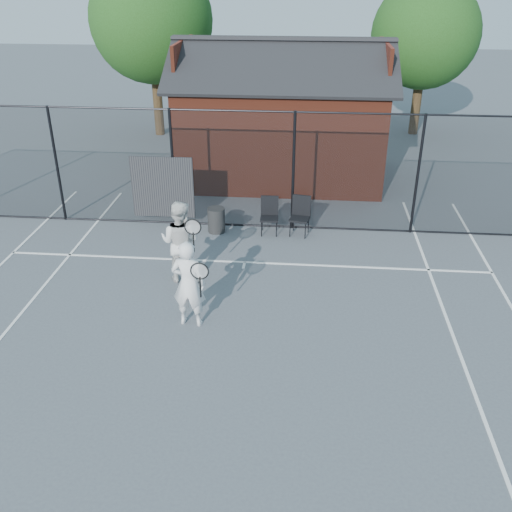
# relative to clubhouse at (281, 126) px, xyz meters

# --- Properties ---
(ground) EXTENTS (80.00, 80.00, 0.00)m
(ground) POSITION_rel_clubhouse_xyz_m (-0.50, -9.00, -1.61)
(ground) COLOR #4E5359
(ground) RESTS_ON ground
(court_lines) EXTENTS (11.02, 18.00, 0.01)m
(court_lines) POSITION_rel_clubhouse_xyz_m (-0.50, -10.32, -1.60)
(court_lines) COLOR white
(court_lines) RESTS_ON ground
(fence) EXTENTS (22.04, 3.00, 3.00)m
(fence) POSITION_rel_clubhouse_xyz_m (-0.80, -4.00, -0.16)
(fence) COLOR black
(fence) RESTS_ON ground
(clubhouse) EXTENTS (6.50, 4.36, 4.19)m
(clubhouse) POSITION_rel_clubhouse_xyz_m (0.00, 0.00, 0.00)
(clubhouse) COLOR maroon
(clubhouse) RESTS_ON ground
(tree_left) EXTENTS (4.48, 4.48, 6.44)m
(tree_left) POSITION_rel_clubhouse_xyz_m (-5.00, 4.50, 2.58)
(tree_left) COLOR #322414
(tree_left) RESTS_ON ground
(tree_right) EXTENTS (3.97, 3.97, 5.70)m
(tree_right) POSITION_rel_clubhouse_xyz_m (5.00, 5.50, 2.10)
(tree_right) COLOR #322414
(tree_right) RESTS_ON ground
(player_front) EXTENTS (0.78, 0.59, 1.72)m
(player_front) POSITION_rel_clubhouse_xyz_m (-1.25, -8.53, -0.75)
(player_front) COLOR white
(player_front) RESTS_ON ground
(player_back) EXTENTS (1.03, 0.84, 1.79)m
(player_back) POSITION_rel_clubhouse_xyz_m (-1.75, -6.88, -0.71)
(player_back) COLOR silver
(player_back) RESTS_ON ground
(chair_left) EXTENTS (0.55, 0.56, 0.96)m
(chair_left) POSITION_rel_clubhouse_xyz_m (0.70, -4.40, -1.13)
(chair_left) COLOR black
(chair_left) RESTS_ON ground
(chair_right) EXTENTS (0.46, 0.48, 0.92)m
(chair_right) POSITION_rel_clubhouse_xyz_m (-0.05, -4.40, -1.15)
(chair_right) COLOR black
(chair_right) RESTS_ON ground
(waste_bin) EXTENTS (0.45, 0.45, 0.63)m
(waste_bin) POSITION_rel_clubhouse_xyz_m (-1.39, -4.40, -1.29)
(waste_bin) COLOR #252525
(waste_bin) RESTS_ON ground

